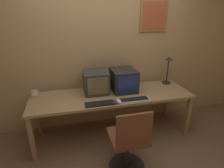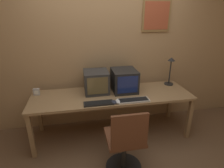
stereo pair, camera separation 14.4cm
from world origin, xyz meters
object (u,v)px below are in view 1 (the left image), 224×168
keyboard_side (134,100)px  mouse_far_corner (115,102)px  desk_clock (35,94)px  monitor_right (124,80)px  mouse_near_keyboard (119,101)px  office_chair (129,145)px  keyboard_main (100,103)px  desk_lamp (168,67)px  monitor_left (96,82)px

keyboard_side → mouse_far_corner: 0.28m
desk_clock → monitor_right: bearing=-3.4°
mouse_near_keyboard → office_chair: size_ratio=0.13×
keyboard_main → desk_lamp: (1.26, 0.49, 0.28)m
keyboard_side → desk_clock: desk_clock is taller
desk_clock → keyboard_main: bearing=-27.9°
monitor_right → keyboard_side: (0.04, -0.39, -0.16)m
monitor_right → keyboard_main: size_ratio=1.04×
desk_clock → office_chair: 1.53m
keyboard_side → office_chair: size_ratio=0.49×
monitor_left → desk_clock: 0.90m
keyboard_main → mouse_far_corner: 0.21m
monitor_right → mouse_far_corner: size_ratio=3.73×
keyboard_side → desk_lamp: bearing=32.7°
keyboard_side → desk_lamp: size_ratio=0.95×
mouse_near_keyboard → keyboard_main: bearing=177.7°
keyboard_main → desk_lamp: 1.39m
keyboard_main → desk_clock: (-0.87, 0.46, 0.04)m
monitor_left → desk_lamp: (1.24, 0.08, 0.13)m
office_chair → desk_clock: bearing=138.8°
mouse_near_keyboard → desk_lamp: bearing=26.7°
monitor_right → monitor_left: bearing=176.1°
desk_lamp → monitor_left: bearing=-176.3°
monitor_left → keyboard_main: 0.44m
keyboard_main → keyboard_side: bearing=-0.6°
monitor_left → mouse_far_corner: (0.19, -0.43, -0.15)m
monitor_right → desk_clock: 1.33m
desk_lamp → mouse_near_keyboard: bearing=-153.3°
monitor_right → keyboard_side: size_ratio=0.94×
keyboard_main → mouse_near_keyboard: 0.26m
keyboard_side → office_chair: (-0.24, -0.51, -0.32)m
keyboard_side → monitor_left: bearing=138.4°
desk_lamp → keyboard_main: bearing=-158.7°
monitor_left → desk_clock: size_ratio=3.79×
monitor_right → desk_clock: size_ratio=4.16×
monitor_left → keyboard_side: (0.47, -0.42, -0.15)m
mouse_near_keyboard → desk_lamp: 1.15m
mouse_near_keyboard → office_chair: 0.60m
keyboard_main → office_chair: size_ratio=0.45×
keyboard_main → desk_lamp: size_ratio=0.86×
mouse_near_keyboard → mouse_far_corner: size_ratio=1.06×
monitor_right → keyboard_main: monitor_right is taller
keyboard_main → mouse_far_corner: size_ratio=3.59×
monitor_right → mouse_near_keyboard: monitor_right is taller
monitor_left → monitor_right: size_ratio=0.91×
keyboard_main → mouse_far_corner: mouse_far_corner is taller
monitor_left → mouse_near_keyboard: bearing=-60.0°
keyboard_main → monitor_right: bearing=40.4°
keyboard_side → mouse_near_keyboard: bearing=-178.7°
monitor_left → desk_lamp: desk_lamp is taller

